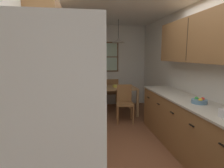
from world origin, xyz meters
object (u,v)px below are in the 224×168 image
at_px(dining_chair_near, 125,101).
at_px(trash_bin, 85,111).
at_px(dining_table, 118,91).
at_px(dining_chair_far, 112,91).
at_px(microwave_over_range, 39,52).
at_px(table_serving_bowl, 116,86).
at_px(storage_canister, 61,108).
at_px(fruit_bowl, 199,101).

height_order(dining_chair_near, trash_bin, dining_chair_near).
xyz_separation_m(dining_table, dining_chair_far, (-0.08, 0.63, -0.14)).
distance_m(microwave_over_range, dining_table, 3.56).
distance_m(microwave_over_range, trash_bin, 2.94).
xyz_separation_m(microwave_over_range, table_serving_bowl, (1.28, 3.14, -0.87)).
bearing_deg(storage_canister, dining_chair_near, 57.85).
xyz_separation_m(microwave_over_range, dining_chair_near, (1.38, 2.51, -1.15)).
height_order(storage_canister, fruit_bowl, storage_canister).
height_order(microwave_over_range, dining_chair_far, microwave_over_range).
bearing_deg(dining_table, storage_canister, -114.86).
relative_size(microwave_over_range, storage_canister, 3.73).
distance_m(microwave_over_range, storage_canister, 0.83).
distance_m(dining_chair_near, dining_chair_far, 1.27).
height_order(microwave_over_range, table_serving_bowl, microwave_over_range).
bearing_deg(microwave_over_range, table_serving_bowl, 67.76).
relative_size(dining_chair_near, fruit_bowl, 3.94).
bearing_deg(dining_chair_near, fruit_bowl, -68.26).
xyz_separation_m(dining_chair_far, fruit_bowl, (0.85, -3.10, 0.44)).
height_order(dining_chair_far, trash_bin, dining_chair_far).
distance_m(trash_bin, storage_canister, 2.23).
relative_size(dining_chair_far, table_serving_bowl, 4.77).
height_order(microwave_over_range, fruit_bowl, microwave_over_range).
bearing_deg(table_serving_bowl, dining_table, -0.14).
bearing_deg(microwave_over_range, dining_chair_near, 61.15).
distance_m(dining_table, trash_bin, 1.15).
xyz_separation_m(dining_chair_near, storage_canister, (-1.27, -2.03, 0.48)).
xyz_separation_m(storage_canister, fruit_bowl, (2.01, 0.19, -0.04)).
relative_size(dining_chair_far, fruit_bowl, 3.94).
distance_m(dining_chair_far, storage_canister, 3.52).
xyz_separation_m(trash_bin, table_serving_bowl, (0.88, 0.57, 0.50)).
height_order(dining_chair_near, table_serving_bowl, dining_chair_near).
distance_m(microwave_over_range, dining_chair_far, 4.14).
relative_size(dining_chair_near, dining_chair_far, 1.00).
height_order(dining_table, table_serving_bowl, table_serving_bowl).
height_order(dining_chair_far, table_serving_bowl, dining_chair_far).
xyz_separation_m(microwave_over_range, fruit_bowl, (2.11, 0.67, -0.71)).
distance_m(microwave_over_range, dining_chair_near, 3.09).
xyz_separation_m(dining_table, dining_chair_near, (0.04, -0.63, -0.14)).
bearing_deg(dining_table, dining_chair_far, 96.81).
height_order(microwave_over_range, dining_chair_near, microwave_over_range).
relative_size(dining_table, dining_chair_near, 1.06).
distance_m(fruit_bowl, table_serving_bowl, 2.61).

